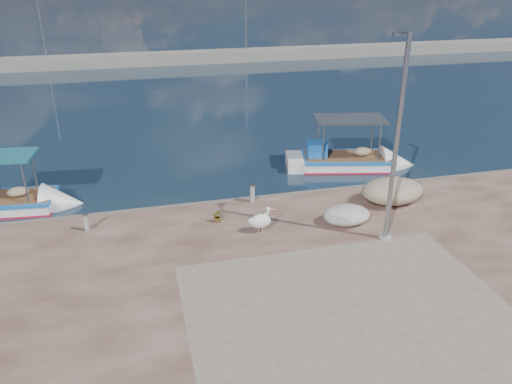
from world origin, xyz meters
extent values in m
plane|color=#162635|center=(0.00, 0.00, 0.00)|extent=(1400.00, 1400.00, 0.00)
cube|color=gray|center=(1.00, -3.00, 0.50)|extent=(9.00, 7.00, 0.01)
cube|color=gray|center=(0.00, 40.00, 0.60)|extent=(120.00, 2.20, 1.20)
cylinder|color=gray|center=(-12.00, 40.00, 4.00)|extent=(0.16, 0.16, 7.00)
cylinder|color=gray|center=(8.00, 40.00, 4.00)|extent=(0.16, 0.16, 7.00)
cube|color=white|center=(-9.93, 7.42, 0.07)|extent=(5.96, 2.47, 0.95)
cube|color=blue|center=(-9.93, 7.42, 0.50)|extent=(4.35, 2.37, 0.14)
cube|color=maroon|center=(-9.93, 7.42, 0.02)|extent=(4.35, 2.35, 0.12)
cube|color=white|center=(5.87, 8.45, 0.08)|extent=(6.46, 3.35, 1.01)
cube|color=blue|center=(5.87, 8.45, 0.53)|extent=(4.79, 3.02, 0.15)
cube|color=maroon|center=(5.87, 8.45, 0.02)|extent=(4.78, 3.00, 0.13)
cube|color=blue|center=(4.37, 8.80, 0.96)|extent=(1.15, 1.15, 0.74)
cube|color=#24292F|center=(5.87, 8.45, 2.50)|extent=(3.73, 2.63, 0.08)
cylinder|color=tan|center=(-0.32, 2.08, 0.63)|extent=(0.03, 0.03, 0.25)
cylinder|color=tan|center=(-0.20, 2.07, 0.63)|extent=(0.03, 0.03, 0.25)
ellipsoid|color=silver|center=(-0.26, 2.07, 0.95)|extent=(0.78, 0.52, 0.54)
cylinder|color=silver|center=(-0.03, 2.05, 1.21)|extent=(0.18, 0.11, 0.46)
sphere|color=silver|center=(0.00, 2.05, 1.41)|extent=(0.15, 0.15, 0.15)
cone|color=#FD8062|center=(0.18, 2.04, 1.38)|extent=(0.37, 0.11, 0.11)
cylinder|color=gray|center=(3.87, 0.56, 4.00)|extent=(0.16, 0.16, 7.00)
cylinder|color=gray|center=(3.87, 0.56, 0.55)|extent=(0.44, 0.44, 0.10)
cube|color=gray|center=(3.87, 1.21, 7.35)|extent=(0.35, 0.18, 0.12)
cylinder|color=gray|center=(0.05, 4.60, 0.87)|extent=(0.19, 0.19, 0.74)
cylinder|color=gray|center=(0.05, 4.60, 1.24)|extent=(0.25, 0.25, 0.06)
cylinder|color=gray|center=(-6.33, 3.71, 0.83)|extent=(0.17, 0.17, 0.65)
cylinder|color=gray|center=(-6.33, 3.71, 1.15)|extent=(0.22, 0.22, 0.06)
imported|color=#33722D|center=(-1.61, 3.24, 0.73)|extent=(0.51, 0.48, 0.47)
ellipsoid|color=beige|center=(3.01, 1.98, 0.83)|extent=(1.78, 1.34, 0.67)
ellipsoid|color=#C1AA8F|center=(5.51, 3.20, 1.00)|extent=(2.55, 1.82, 1.00)
camera|label=1|loc=(-4.27, -13.19, 9.24)|focal=35.00mm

